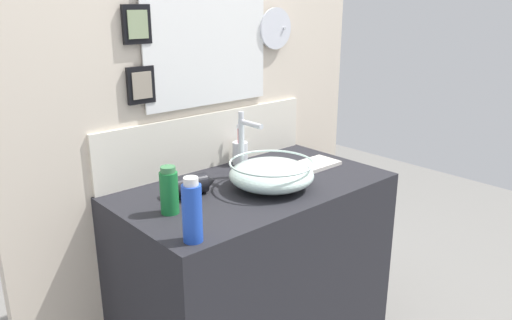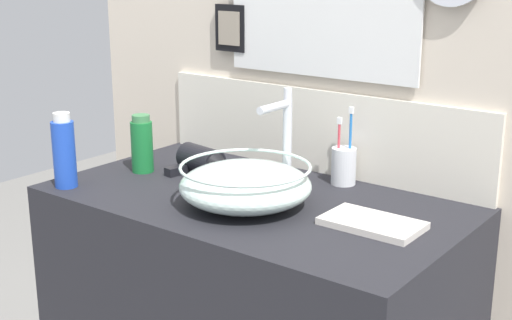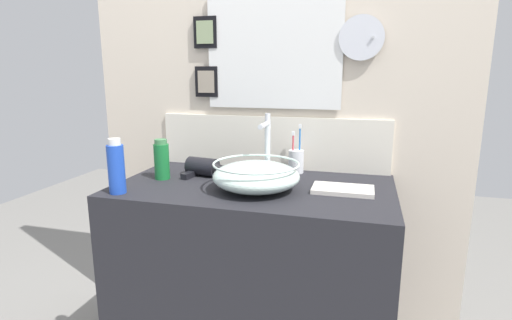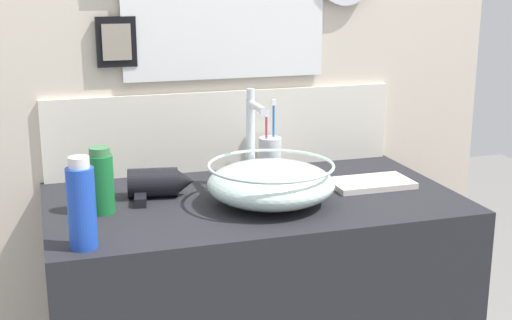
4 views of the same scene
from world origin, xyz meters
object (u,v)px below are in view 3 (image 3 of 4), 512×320
hair_drier (205,167)px  soap_dispenser (116,167)px  glass_bowl_sink (256,176)px  toothbrush_cup (296,161)px  shampoo_bottle (162,160)px  hand_towel (343,190)px  faucet (267,142)px

hair_drier → soap_dispenser: size_ratio=0.90×
glass_bowl_sink → toothbrush_cup: size_ratio=1.53×
shampoo_bottle → hand_towel: shampoo_bottle is taller
glass_bowl_sink → shampoo_bottle: 0.42m
toothbrush_cup → soap_dispenser: bearing=-140.8°
faucet → hair_drier: bearing=-175.8°
soap_dispenser → toothbrush_cup: bearing=39.2°
hair_drier → soap_dispenser: 0.38m
glass_bowl_sink → hand_towel: bearing=11.5°
glass_bowl_sink → soap_dispenser: 0.51m
glass_bowl_sink → soap_dispenser: soap_dispenser is taller
faucet → toothbrush_cup: bearing=55.2°
hair_drier → shampoo_bottle: 0.18m
glass_bowl_sink → shampoo_bottle: (-0.42, 0.06, 0.02)m
toothbrush_cup → shampoo_bottle: (-0.51, -0.25, 0.03)m
faucet → shampoo_bottle: bearing=-165.8°
hair_drier → toothbrush_cup: 0.40m
hair_drier → hand_towel: hair_drier is taller
toothbrush_cup → shampoo_bottle: size_ratio=1.29×
glass_bowl_sink → hand_towel: glass_bowl_sink is taller
faucet → shampoo_bottle: (-0.42, -0.11, -0.08)m
glass_bowl_sink → hand_towel: (0.31, 0.06, -0.05)m
glass_bowl_sink → soap_dispenser: (-0.48, -0.17, 0.04)m
glass_bowl_sink → faucet: 0.19m
hair_drier → shampoo_bottle: size_ratio=1.10×
hair_drier → hand_towel: bearing=-7.7°
glass_bowl_sink → shampoo_bottle: shampoo_bottle is taller
faucet → shampoo_bottle: size_ratio=1.63×
glass_bowl_sink → faucet: faucet is taller
soap_dispenser → hand_towel: 0.83m
glass_bowl_sink → shampoo_bottle: bearing=172.4°
hair_drier → shampoo_bottle: bearing=-150.6°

